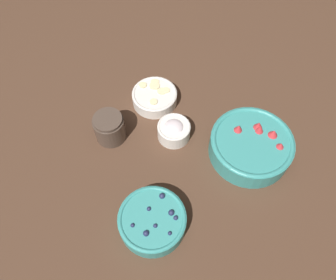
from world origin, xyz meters
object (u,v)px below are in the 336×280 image
bowl_cream (174,130)px  jar_chocolate (110,128)px  bowl_blueberries (152,220)px  bowl_bananas (155,97)px  bowl_strawberries (251,145)px

bowl_cream → jar_chocolate: bearing=139.7°
jar_chocolate → bowl_blueberries: bearing=-104.5°
bowl_bananas → jar_chocolate: (-0.18, -0.02, 0.02)m
bowl_cream → bowl_strawberries: bearing=-54.7°
bowl_strawberries → bowl_bananas: bearing=105.8°
bowl_strawberries → bowl_cream: size_ratio=2.41×
jar_chocolate → bowl_bananas: bearing=5.4°
bowl_blueberries → bowl_bananas: bowl_blueberries is taller
bowl_strawberries → jar_chocolate: (-0.28, 0.31, 0.00)m
bowl_strawberries → jar_chocolate: bearing=131.8°
bowl_blueberries → bowl_bananas: size_ratio=1.21×
bowl_blueberries → bowl_cream: size_ratio=1.77×
bowl_cream → bowl_bananas: bearing=74.3°
bowl_bananas → bowl_cream: bearing=-105.7°
bowl_strawberries → jar_chocolate: 0.41m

